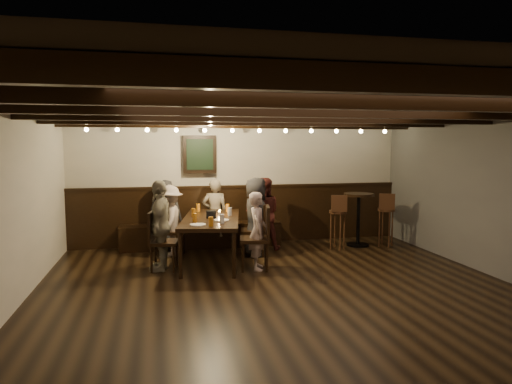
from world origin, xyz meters
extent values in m
plane|color=black|center=(0.00, 0.00, 0.00)|extent=(7.00, 7.00, 0.00)
plane|color=black|center=(0.00, 0.00, 2.40)|extent=(7.00, 7.00, 0.00)
plane|color=silver|center=(0.00, 3.50, 1.20)|extent=(6.50, 0.00, 6.50)
plane|color=silver|center=(-3.25, 0.00, 1.20)|extent=(0.00, 7.00, 7.00)
cube|color=black|center=(0.00, 3.46, 0.55)|extent=(6.50, 0.08, 1.10)
cube|color=black|center=(-0.80, 3.20, 0.23)|extent=(3.00, 0.45, 0.45)
cube|color=black|center=(-0.80, 3.40, 1.75)|extent=(0.62, 0.12, 0.72)
cube|color=black|center=(-0.80, 3.33, 1.75)|extent=(0.50, 0.02, 0.58)
cube|color=black|center=(0.00, -2.90, 2.31)|extent=(6.50, 0.10, 0.16)
cube|color=black|center=(0.00, -1.74, 2.31)|extent=(6.50, 0.10, 0.16)
cube|color=black|center=(0.00, -0.58, 2.31)|extent=(6.50, 0.10, 0.16)
cube|color=black|center=(0.00, 0.58, 2.31)|extent=(6.50, 0.10, 0.16)
cube|color=black|center=(0.00, 1.74, 2.31)|extent=(6.50, 0.10, 0.16)
cube|color=black|center=(0.00, 2.90, 2.31)|extent=(6.50, 0.10, 0.16)
sphere|color=#FFE099|center=(-2.75, 2.88, 2.19)|extent=(0.07, 0.07, 0.07)
sphere|color=#FFE099|center=(-1.38, 2.88, 2.19)|extent=(0.07, 0.07, 0.07)
sphere|color=#FFE099|center=(0.00, 2.88, 2.19)|extent=(0.07, 0.07, 0.07)
sphere|color=#FFE099|center=(1.38, 2.88, 2.19)|extent=(0.07, 0.07, 0.07)
sphere|color=#FFE099|center=(2.75, 2.88, 2.19)|extent=(0.07, 0.07, 0.07)
cube|color=black|center=(-0.74, 2.05, 0.71)|extent=(1.24, 2.11, 0.06)
cylinder|color=black|center=(-1.29, 1.20, 0.34)|extent=(0.06, 0.06, 0.68)
cylinder|color=black|center=(-0.96, 3.04, 0.34)|extent=(0.06, 0.06, 0.68)
cylinder|color=black|center=(-0.53, 1.07, 0.34)|extent=(0.06, 0.06, 0.68)
cylinder|color=black|center=(-0.19, 2.90, 0.34)|extent=(0.06, 0.06, 0.68)
cube|color=black|center=(-1.35, 2.62, 0.42)|extent=(0.47, 0.47, 0.05)
cube|color=black|center=(-1.53, 2.65, 0.67)|extent=(0.11, 0.41, 0.45)
cube|color=black|center=(-1.51, 1.74, 0.43)|extent=(0.48, 0.48, 0.05)
cube|color=black|center=(-1.70, 1.77, 0.68)|extent=(0.11, 0.42, 0.46)
cube|color=black|center=(0.03, 2.37, 0.43)|extent=(0.48, 0.48, 0.05)
cube|color=black|center=(0.21, 2.34, 0.68)|extent=(0.11, 0.42, 0.46)
cube|color=black|center=(-0.14, 1.48, 0.47)|extent=(0.53, 0.53, 0.05)
cube|color=black|center=(0.07, 1.45, 0.74)|extent=(0.12, 0.45, 0.50)
imported|color=#29292B|center=(-1.47, 3.10, 0.65)|extent=(0.70, 0.52, 1.30)
imported|color=gray|center=(-0.55, 3.09, 0.65)|extent=(0.52, 0.39, 1.30)
imported|color=#5A241F|center=(0.30, 2.78, 0.67)|extent=(0.73, 0.61, 1.33)
imported|color=#A29189|center=(-1.40, 2.63, 0.62)|extent=(0.60, 0.87, 1.24)
imported|color=gray|center=(-1.56, 1.75, 0.70)|extent=(0.48, 0.87, 1.40)
imported|color=#252527|center=(0.08, 2.36, 0.68)|extent=(0.55, 0.74, 1.37)
imported|color=#B59F99|center=(-0.09, 1.47, 0.61)|extent=(0.37, 0.49, 1.21)
cylinder|color=#BF7219|center=(-0.89, 2.79, 0.81)|extent=(0.07, 0.07, 0.14)
cylinder|color=#BF7219|center=(-0.38, 2.65, 0.81)|extent=(0.07, 0.07, 0.14)
cylinder|color=#BF7219|center=(-1.02, 2.20, 0.81)|extent=(0.07, 0.07, 0.14)
cylinder|color=silver|center=(-0.41, 2.20, 0.81)|extent=(0.07, 0.07, 0.14)
cylinder|color=#BF7219|center=(-1.04, 1.65, 0.81)|extent=(0.07, 0.07, 0.14)
cylinder|color=silver|center=(-0.65, 1.48, 0.81)|extent=(0.07, 0.07, 0.14)
cylinder|color=#BF7219|center=(-0.84, 1.26, 0.81)|extent=(0.07, 0.07, 0.14)
cylinder|color=white|center=(-1.02, 1.39, 0.75)|extent=(0.24, 0.24, 0.01)
cylinder|color=white|center=(-0.62, 1.73, 0.75)|extent=(0.24, 0.24, 0.01)
cube|color=black|center=(-0.75, 2.00, 0.80)|extent=(0.15, 0.10, 0.12)
cylinder|color=beige|center=(-0.57, 2.33, 0.77)|extent=(0.05, 0.05, 0.05)
cylinder|color=black|center=(2.15, 2.68, 0.02)|extent=(0.42, 0.42, 0.04)
cylinder|color=black|center=(2.15, 2.68, 0.49)|extent=(0.07, 0.07, 0.95)
cylinder|color=black|center=(2.15, 2.68, 0.99)|extent=(0.57, 0.57, 0.05)
cylinder|color=#392112|center=(1.65, 2.48, 0.70)|extent=(0.32, 0.32, 0.05)
cube|color=#392112|center=(1.61, 2.34, 0.87)|extent=(0.28, 0.10, 0.30)
cylinder|color=#392112|center=(2.65, 2.53, 0.70)|extent=(0.32, 0.32, 0.05)
cube|color=#392112|center=(2.58, 2.40, 0.87)|extent=(0.27, 0.15, 0.30)
camera|label=1|loc=(-1.58, -5.33, 1.94)|focal=32.00mm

